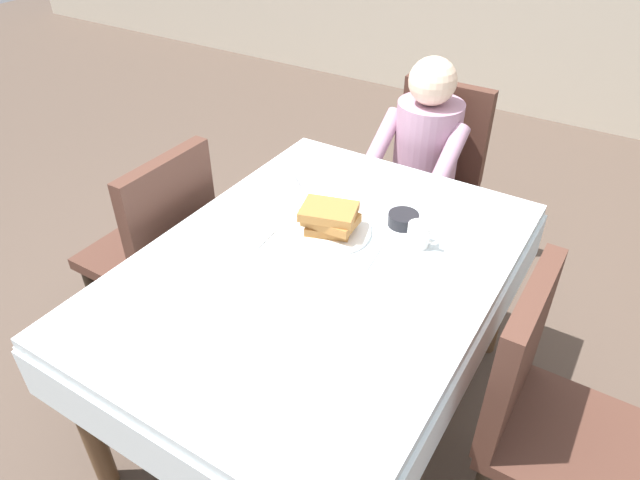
% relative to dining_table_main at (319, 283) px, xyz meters
% --- Properties ---
extents(ground_plane, '(14.00, 14.00, 0.00)m').
position_rel_dining_table_main_xyz_m(ground_plane, '(0.00, 0.00, -0.65)').
color(ground_plane, brown).
extents(dining_table_main, '(1.12, 1.52, 0.74)m').
position_rel_dining_table_main_xyz_m(dining_table_main, '(0.00, 0.00, 0.00)').
color(dining_table_main, silver).
rests_on(dining_table_main, ground).
extents(chair_diner, '(0.44, 0.45, 0.93)m').
position_rel_dining_table_main_xyz_m(chair_diner, '(-0.06, 1.17, -0.12)').
color(chair_diner, '#4C2D23').
rests_on(chair_diner, ground).
extents(diner_person, '(0.40, 0.43, 1.12)m').
position_rel_dining_table_main_xyz_m(diner_person, '(-0.06, 1.01, 0.02)').
color(diner_person, '#B2849E').
rests_on(diner_person, ground).
extents(chair_left_side, '(0.45, 0.44, 0.93)m').
position_rel_dining_table_main_xyz_m(chair_left_side, '(-0.77, 0.00, -0.12)').
color(chair_left_side, '#4C2D23').
rests_on(chair_left_side, ground).
extents(chair_right_side, '(0.45, 0.44, 0.93)m').
position_rel_dining_table_main_xyz_m(chair_right_side, '(0.77, 0.00, -0.12)').
color(chair_right_side, '#4C2D23').
rests_on(chair_right_side, ground).
extents(plate_breakfast, '(0.28, 0.28, 0.02)m').
position_rel_dining_table_main_xyz_m(plate_breakfast, '(-0.05, 0.17, 0.10)').
color(plate_breakfast, white).
rests_on(plate_breakfast, dining_table_main).
extents(breakfast_stack, '(0.22, 0.19, 0.09)m').
position_rel_dining_table_main_xyz_m(breakfast_stack, '(-0.05, 0.16, 0.16)').
color(breakfast_stack, '#A36B33').
rests_on(breakfast_stack, plate_breakfast).
extents(cup_coffee, '(0.11, 0.08, 0.08)m').
position_rel_dining_table_main_xyz_m(cup_coffee, '(0.24, 0.26, 0.13)').
color(cup_coffee, white).
rests_on(cup_coffee, dining_table_main).
extents(bowl_butter, '(0.11, 0.11, 0.04)m').
position_rel_dining_table_main_xyz_m(bowl_butter, '(0.14, 0.35, 0.11)').
color(bowl_butter, black).
rests_on(bowl_butter, dining_table_main).
extents(syrup_pitcher, '(0.08, 0.08, 0.07)m').
position_rel_dining_table_main_xyz_m(syrup_pitcher, '(-0.33, 0.35, 0.13)').
color(syrup_pitcher, silver).
rests_on(syrup_pitcher, dining_table_main).
extents(fork_left_of_plate, '(0.02, 0.18, 0.00)m').
position_rel_dining_table_main_xyz_m(fork_left_of_plate, '(-0.24, 0.15, 0.09)').
color(fork_left_of_plate, silver).
rests_on(fork_left_of_plate, dining_table_main).
extents(knife_right_of_plate, '(0.04, 0.20, 0.00)m').
position_rel_dining_table_main_xyz_m(knife_right_of_plate, '(0.14, 0.15, 0.09)').
color(knife_right_of_plate, silver).
rests_on(knife_right_of_plate, dining_table_main).
extents(spoon_near_edge, '(0.15, 0.03, 0.00)m').
position_rel_dining_table_main_xyz_m(spoon_near_edge, '(-0.03, -0.14, 0.09)').
color(spoon_near_edge, silver).
rests_on(spoon_near_edge, dining_table_main).
extents(napkin_folded, '(0.18, 0.13, 0.01)m').
position_rel_dining_table_main_xyz_m(napkin_folded, '(-0.30, 0.01, 0.09)').
color(napkin_folded, white).
rests_on(napkin_folded, dining_table_main).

